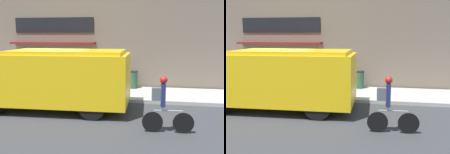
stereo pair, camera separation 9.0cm
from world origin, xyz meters
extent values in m
plane|color=#38383A|center=(0.00, 0.00, 0.00)|extent=(70.00, 70.00, 0.00)
cube|color=#ADAAA3|center=(0.00, 1.41, 0.07)|extent=(28.00, 2.81, 0.15)
cube|color=#756656|center=(0.00, 2.98, 2.65)|extent=(16.33, 0.18, 5.29)
cube|color=black|center=(-1.21, 2.87, 3.28)|extent=(4.33, 0.05, 0.78)
cube|color=maroon|center=(-1.21, 2.60, 2.35)|extent=(4.55, 0.57, 0.10)
cube|color=yellow|center=(0.98, -1.39, 1.21)|extent=(4.57, 2.44, 1.79)
cube|color=yellow|center=(0.98, -1.39, 2.17)|extent=(4.20, 2.24, 0.12)
cube|color=red|center=(-0.30, -0.03, 1.30)|extent=(0.04, 0.44, 0.44)
cylinder|color=black|center=(-1.52, -0.48, 0.46)|extent=(0.93, 0.29, 0.92)
cylinder|color=black|center=(2.09, -0.36, 0.46)|extent=(0.93, 0.29, 0.92)
cylinder|color=black|center=(2.16, -2.33, 0.46)|extent=(0.93, 0.29, 0.92)
cylinder|color=black|center=(5.01, -3.06, 0.30)|extent=(0.60, 0.08, 0.60)
cylinder|color=black|center=(4.14, -3.12, 0.30)|extent=(0.60, 0.08, 0.60)
cylinder|color=#999EA3|center=(4.57, -3.09, 0.65)|extent=(0.83, 0.08, 0.04)
cylinder|color=#999EA3|center=(4.42, -3.10, 0.71)|extent=(0.04, 0.04, 0.12)
cube|color=navy|center=(4.42, -3.10, 1.10)|extent=(0.13, 0.21, 0.66)
sphere|color=red|center=(4.42, -3.10, 1.54)|extent=(0.21, 0.21, 0.21)
cube|color=#565B60|center=(4.23, -3.11, 1.13)|extent=(0.27, 0.15, 0.36)
cylinder|color=#2D5138|center=(3.06, 2.36, 0.55)|extent=(0.44, 0.44, 0.81)
cylinder|color=black|center=(3.06, 2.36, 0.98)|extent=(0.45, 0.45, 0.04)
camera|label=1|loc=(4.24, -10.43, 2.79)|focal=42.00mm
camera|label=2|loc=(4.32, -10.42, 2.79)|focal=42.00mm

